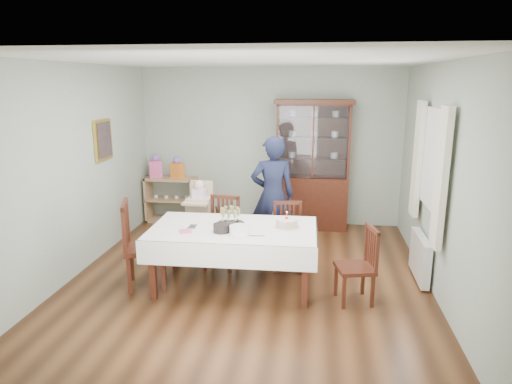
% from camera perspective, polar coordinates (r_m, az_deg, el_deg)
% --- Properties ---
extents(floor, '(5.00, 5.00, 0.00)m').
position_cam_1_polar(floor, '(5.96, -0.95, -10.82)').
color(floor, '#593319').
rests_on(floor, ground).
extents(room_shell, '(5.00, 5.00, 5.00)m').
position_cam_1_polar(room_shell, '(5.99, -0.24, 6.35)').
color(room_shell, '#9EAA99').
rests_on(room_shell, floor).
extents(dining_table, '(2.02, 1.19, 0.76)m').
position_cam_1_polar(dining_table, '(5.63, -2.81, -8.09)').
color(dining_table, '#451C11').
rests_on(dining_table, floor).
extents(china_cabinet, '(1.30, 0.48, 2.18)m').
position_cam_1_polar(china_cabinet, '(7.73, 7.08, 3.59)').
color(china_cabinet, '#451C11').
rests_on(china_cabinet, floor).
extents(sideboard, '(0.90, 0.38, 0.80)m').
position_cam_1_polar(sideboard, '(8.32, -10.55, -0.91)').
color(sideboard, tan).
rests_on(sideboard, floor).
extents(picture_frame, '(0.04, 0.48, 0.58)m').
position_cam_1_polar(picture_frame, '(6.91, -18.57, 6.19)').
color(picture_frame, gold).
rests_on(picture_frame, room_shell).
extents(window, '(0.04, 1.02, 1.22)m').
position_cam_1_polar(window, '(5.89, 21.38, 3.76)').
color(window, white).
rests_on(window, room_shell).
extents(curtain_left, '(0.07, 0.30, 1.55)m').
position_cam_1_polar(curtain_left, '(5.30, 22.16, 1.55)').
color(curtain_left, silver).
rests_on(curtain_left, room_shell).
extents(curtain_right, '(0.07, 0.30, 1.55)m').
position_cam_1_polar(curtain_right, '(6.49, 19.55, 3.87)').
color(curtain_right, silver).
rests_on(curtain_right, room_shell).
extents(radiator, '(0.10, 0.80, 0.55)m').
position_cam_1_polar(radiator, '(6.20, 19.82, -7.65)').
color(radiator, white).
rests_on(radiator, floor).
extents(chair_far_left, '(0.48, 0.48, 0.95)m').
position_cam_1_polar(chair_far_left, '(6.26, -4.32, -6.79)').
color(chair_far_left, '#451C11').
rests_on(chair_far_left, floor).
extents(chair_far_right, '(0.46, 0.46, 0.89)m').
position_cam_1_polar(chair_far_right, '(6.19, 4.02, -7.19)').
color(chair_far_right, '#451C11').
rests_on(chair_far_right, floor).
extents(chair_end_left, '(0.61, 0.61, 1.08)m').
position_cam_1_polar(chair_end_left, '(5.81, -13.71, -8.44)').
color(chair_end_left, '#451C11').
rests_on(chair_end_left, floor).
extents(chair_end_right, '(0.48, 0.48, 0.89)m').
position_cam_1_polar(chair_end_right, '(5.42, 12.34, -10.67)').
color(chair_end_right, '#451C11').
rests_on(chair_end_right, floor).
extents(woman, '(0.70, 0.53, 1.73)m').
position_cam_1_polar(woman, '(6.56, 2.09, -0.46)').
color(woman, black).
rests_on(woman, floor).
extents(high_chair, '(0.50, 0.50, 1.06)m').
position_cam_1_polar(high_chair, '(6.87, -6.98, -3.80)').
color(high_chair, black).
rests_on(high_chair, floor).
extents(champagne_tray, '(0.34, 0.34, 0.20)m').
position_cam_1_polar(champagne_tray, '(5.61, -3.22, -3.40)').
color(champagne_tray, silver).
rests_on(champagne_tray, dining_table).
extents(birthday_cake, '(0.30, 0.30, 0.21)m').
position_cam_1_polar(birthday_cake, '(5.47, 3.86, -3.95)').
color(birthday_cake, white).
rests_on(birthday_cake, dining_table).
extents(plate_stack_dark, '(0.24, 0.24, 0.09)m').
position_cam_1_polar(plate_stack_dark, '(5.34, -4.31, -4.50)').
color(plate_stack_dark, black).
rests_on(plate_stack_dark, dining_table).
extents(plate_stack_white, '(0.25, 0.25, 0.10)m').
position_cam_1_polar(plate_stack_white, '(5.24, -2.05, -4.79)').
color(plate_stack_white, white).
rests_on(plate_stack_white, dining_table).
extents(napkin_stack, '(0.17, 0.17, 0.02)m').
position_cam_1_polar(napkin_stack, '(5.40, -8.79, -4.86)').
color(napkin_stack, '#DA5089').
rests_on(napkin_stack, dining_table).
extents(cutlery, '(0.11, 0.16, 0.01)m').
position_cam_1_polar(cutlery, '(5.57, -8.29, -4.27)').
color(cutlery, silver).
rests_on(cutlery, dining_table).
extents(cake_knife, '(0.26, 0.03, 0.01)m').
position_cam_1_polar(cake_knife, '(5.19, -0.34, -5.49)').
color(cake_knife, silver).
rests_on(cake_knife, dining_table).
extents(gift_bag_pink, '(0.25, 0.21, 0.41)m').
position_cam_1_polar(gift_bag_pink, '(8.25, -12.42, 3.02)').
color(gift_bag_pink, '#DA5089').
rests_on(gift_bag_pink, sideboard).
extents(gift_bag_orange, '(0.24, 0.20, 0.38)m').
position_cam_1_polar(gift_bag_orange, '(8.13, -9.83, 2.91)').
color(gift_bag_orange, orange).
rests_on(gift_bag_orange, sideboard).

